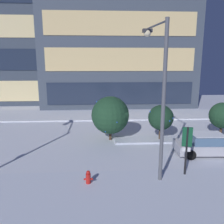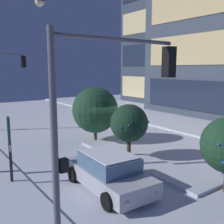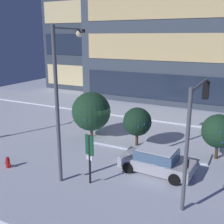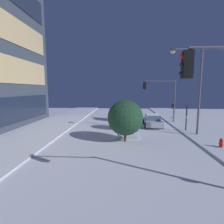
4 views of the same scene
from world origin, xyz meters
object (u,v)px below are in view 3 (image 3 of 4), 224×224
at_px(car_near, 156,161).
at_px(decorated_tree_median, 91,111).
at_px(parking_info_sign, 90,154).
at_px(street_lamp_arched, 64,84).
at_px(traffic_light_corner_near_right, 196,120).
at_px(decorated_tree_left_of_median, 219,131).
at_px(fire_hydrant, 8,163).
at_px(decorated_tree_right_of_median, 137,122).

xyz_separation_m(car_near, decorated_tree_median, (-6.67, 3.52, 1.42)).
xyz_separation_m(car_near, parking_info_sign, (-2.74, -3.15, 1.16)).
height_order(street_lamp_arched, parking_info_sign, street_lamp_arched).
bearing_deg(traffic_light_corner_near_right, decorated_tree_left_of_median, -6.80).
relative_size(fire_hydrant, decorated_tree_right_of_median, 0.28).
height_order(fire_hydrant, decorated_tree_left_of_median, decorated_tree_left_of_median).
xyz_separation_m(traffic_light_corner_near_right, decorated_tree_median, (-9.02, 5.12, -1.94)).
relative_size(traffic_light_corner_near_right, street_lamp_arched, 0.70).
distance_m(traffic_light_corner_near_right, fire_hydrant, 11.40).
relative_size(decorated_tree_median, decorated_tree_right_of_median, 1.23).
xyz_separation_m(street_lamp_arched, decorated_tree_left_of_median, (7.41, 6.56, -3.54)).
bearing_deg(decorated_tree_left_of_median, traffic_light_corner_near_right, -96.80).
xyz_separation_m(fire_hydrant, decorated_tree_right_of_median, (5.67, 6.98, 1.55)).
distance_m(street_lamp_arched, parking_info_sign, 3.99).
bearing_deg(parking_info_sign, car_near, -28.93).
xyz_separation_m(traffic_light_corner_near_right, decorated_tree_right_of_median, (-4.89, 4.72, -2.11)).
xyz_separation_m(street_lamp_arched, parking_info_sign, (1.68, -0.27, -3.61)).
bearing_deg(parking_info_sign, decorated_tree_left_of_median, -27.96).
xyz_separation_m(street_lamp_arched, fire_hydrant, (-3.78, -0.98, -5.07)).
bearing_deg(parking_info_sign, decorated_tree_median, 42.50).
distance_m(traffic_light_corner_near_right, parking_info_sign, 5.76).
bearing_deg(fire_hydrant, car_near, 25.21).
height_order(decorated_tree_median, decorated_tree_left_of_median, decorated_tree_median).
relative_size(car_near, street_lamp_arched, 0.53).
height_order(car_near, decorated_tree_right_of_median, decorated_tree_right_of_median).
xyz_separation_m(car_near, traffic_light_corner_near_right, (2.36, -1.60, 3.36)).
bearing_deg(decorated_tree_right_of_median, fire_hydrant, -129.10).
bearing_deg(decorated_tree_median, traffic_light_corner_near_right, -29.59).
xyz_separation_m(fire_hydrant, decorated_tree_median, (1.54, 7.39, 1.72)).
bearing_deg(street_lamp_arched, car_near, -63.98).
height_order(traffic_light_corner_near_right, street_lamp_arched, street_lamp_arched).
bearing_deg(decorated_tree_right_of_median, car_near, -50.94).
bearing_deg(street_lamp_arched, decorated_tree_left_of_median, -55.60).
xyz_separation_m(traffic_light_corner_near_right, decorated_tree_left_of_median, (0.63, 5.27, -2.13)).
distance_m(car_near, traffic_light_corner_near_right, 4.41).
bearing_deg(car_near, decorated_tree_right_of_median, 131.70).
bearing_deg(decorated_tree_left_of_median, street_lamp_arched, -138.47).
distance_m(traffic_light_corner_near_right, decorated_tree_right_of_median, 7.12).
bearing_deg(decorated_tree_right_of_median, decorated_tree_left_of_median, 5.74).
distance_m(decorated_tree_median, decorated_tree_left_of_median, 9.66).
relative_size(street_lamp_arched, decorated_tree_left_of_median, 2.77).
xyz_separation_m(fire_hydrant, decorated_tree_left_of_median, (11.19, 7.53, 1.53)).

